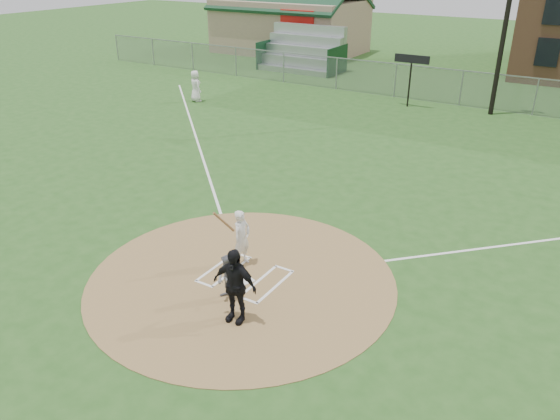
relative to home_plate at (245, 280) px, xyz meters
The scene contains 13 objects.
ground 0.13m from the home_plate, 162.72° to the left, with size 140.00×140.00×0.00m, color #25501B.
dirt_circle 0.13m from the home_plate, 162.72° to the left, with size 8.40×8.40×0.02m, color #997848.
home_plate is the anchor object (origin of this frame).
foul_line_third 12.84m from the home_plate, 135.27° to the left, with size 0.10×24.00×0.01m, color white.
catcher 1.17m from the home_plate, 79.37° to the right, with size 0.63×0.49×1.29m, color slate.
umpire 1.97m from the home_plate, 62.22° to the right, with size 1.14×0.47×1.94m, color black.
ondeck_player 20.24m from the home_plate, 133.18° to the left, with size 0.89×0.58×1.82m, color white.
batters_boxes 0.23m from the home_plate, 123.21° to the left, with size 2.08×1.88×0.01m.
batter_at_plate 1.23m from the home_plate, 128.82° to the left, with size 0.72×0.98×1.78m.
outfield_fence 22.06m from the home_plate, 90.32° to the left, with size 56.08×0.08×2.03m.
bleachers 29.38m from the home_plate, 116.57° to the left, with size 6.08×3.20×3.20m.
clubhouse 37.75m from the home_plate, 118.75° to the left, with size 12.20×8.71×6.23m.
scoreboard_sign 20.54m from the home_plate, 97.39° to the left, with size 2.00×0.10×2.93m.
Camera 1 is at (7.54, -10.27, 8.13)m, focal length 35.00 mm.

